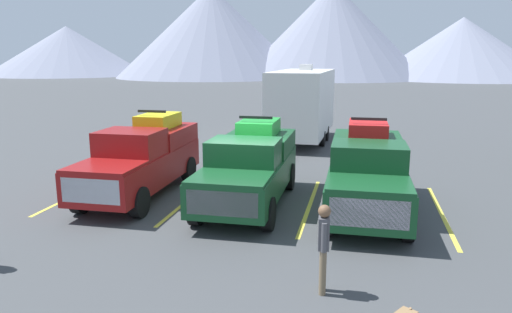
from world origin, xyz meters
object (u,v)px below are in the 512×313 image
Objects in this scene: person_a at (324,243)px; camper_trailer_a at (302,102)px; pickup_truck_b at (250,165)px; pickup_truck_a at (143,157)px; pickup_truck_c at (367,171)px.

camper_trailer_a is at bearing 98.53° from person_a.
person_a is at bearing -63.28° from pickup_truck_b.
pickup_truck_a is 3.39× the size of person_a.
pickup_truck_a reaches higher than pickup_truck_c.
pickup_truck_a is at bearing -110.52° from camper_trailer_a.
person_a is (2.36, -15.71, -1.07)m from camper_trailer_a.
person_a is at bearing -81.47° from camper_trailer_a.
pickup_truck_c is at bearing 81.16° from person_a.
pickup_truck_c is 5.30m from person_a.
pickup_truck_b is 5.81m from person_a.
pickup_truck_c is at bearing -1.55° from pickup_truck_a.
pickup_truck_a is 0.73× the size of camper_trailer_a.
pickup_truck_c reaches higher than pickup_truck_b.
pickup_truck_b is 3.32× the size of person_a.
pickup_truck_a is at bearing 138.85° from person_a.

